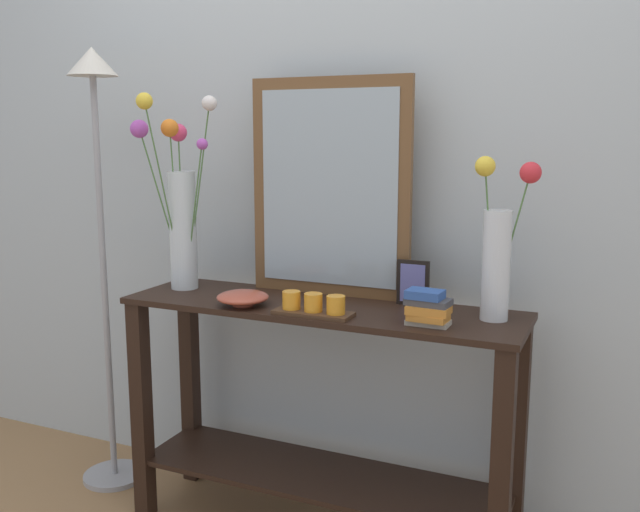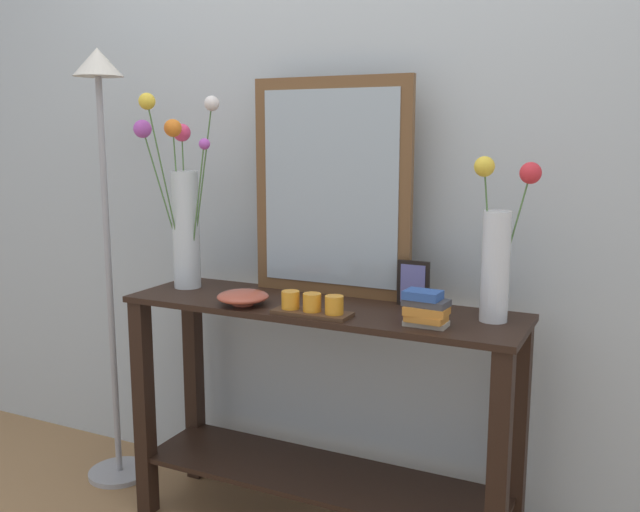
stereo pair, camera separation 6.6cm
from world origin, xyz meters
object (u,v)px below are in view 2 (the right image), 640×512
object	(u,v)px
book_stack	(426,309)
console_table	(320,398)
mirror_leaning	(331,188)
candle_tray	(312,306)
vase_right	(498,251)
picture_frame_small	(413,284)
tall_vase_left	(183,207)
decorative_bowl	(243,297)
floor_lamp	(105,196)

from	to	relation	value
book_stack	console_table	bearing A→B (deg)	166.53
mirror_leaning	candle_tray	size ratio (longest dim) A/B	2.98
console_table	book_stack	size ratio (longest dim) A/B	9.89
mirror_leaning	vase_right	size ratio (longest dim) A/B	1.51
picture_frame_small	tall_vase_left	bearing A→B (deg)	-173.44
console_table	mirror_leaning	xyz separation A→B (m)	(-0.03, 0.15, 0.68)
console_table	decorative_bowl	xyz separation A→B (m)	(-0.22, -0.11, 0.34)
mirror_leaning	vase_right	xyz separation A→B (m)	(0.58, -0.10, -0.15)
console_table	decorative_bowl	size ratio (longest dim) A/B	7.84
vase_right	picture_frame_small	size ratio (longest dim) A/B	3.28
candle_tray	book_stack	bearing A→B (deg)	5.49
console_table	floor_lamp	xyz separation A→B (m)	(-0.90, 0.02, 0.63)
vase_right	candle_tray	world-z (taller)	vase_right
picture_frame_small	candle_tray	bearing A→B (deg)	-135.00
console_table	book_stack	world-z (taller)	book_stack
tall_vase_left	vase_right	xyz separation A→B (m)	(1.09, 0.03, -0.08)
candle_tray	decorative_bowl	world-z (taller)	candle_tray
picture_frame_small	floor_lamp	size ratio (longest dim) A/B	0.09
console_table	mirror_leaning	bearing A→B (deg)	102.24
tall_vase_left	picture_frame_small	size ratio (longest dim) A/B	4.60
picture_frame_small	decorative_bowl	size ratio (longest dim) A/B	0.88
console_table	picture_frame_small	xyz separation A→B (m)	(0.27, 0.12, 0.39)
console_table	tall_vase_left	xyz separation A→B (m)	(-0.55, 0.02, 0.60)
candle_tray	floor_lamp	bearing A→B (deg)	171.43
tall_vase_left	picture_frame_small	xyz separation A→B (m)	(0.82, 0.09, -0.22)
picture_frame_small	floor_lamp	world-z (taller)	floor_lamp
floor_lamp	book_stack	bearing A→B (deg)	-4.79
tall_vase_left	picture_frame_small	distance (m)	0.85
picture_frame_small	decorative_bowl	distance (m)	0.55
tall_vase_left	floor_lamp	size ratio (longest dim) A/B	0.41
mirror_leaning	decorative_bowl	distance (m)	0.47
mirror_leaning	vase_right	distance (m)	0.61
picture_frame_small	decorative_bowl	world-z (taller)	picture_frame_small
tall_vase_left	floor_lamp	bearing A→B (deg)	-179.04
picture_frame_small	mirror_leaning	bearing A→B (deg)	172.96
vase_right	floor_lamp	xyz separation A→B (m)	(-1.44, -0.03, 0.10)
decorative_bowl	book_stack	bearing A→B (deg)	1.64
mirror_leaning	book_stack	bearing A→B (deg)	-30.69
console_table	floor_lamp	bearing A→B (deg)	178.98
floor_lamp	vase_right	bearing A→B (deg)	1.35
tall_vase_left	decorative_bowl	size ratio (longest dim) A/B	4.05
floor_lamp	tall_vase_left	bearing A→B (deg)	0.96
vase_right	book_stack	size ratio (longest dim) A/B	3.64
candle_tray	book_stack	size ratio (longest dim) A/B	1.85
tall_vase_left	console_table	bearing A→B (deg)	-2.29
vase_right	mirror_leaning	bearing A→B (deg)	169.84
floor_lamp	picture_frame_small	bearing A→B (deg)	4.89
console_table	tall_vase_left	size ratio (longest dim) A/B	1.94
mirror_leaning	tall_vase_left	world-z (taller)	mirror_leaning
vase_right	decorative_bowl	size ratio (longest dim) A/B	2.88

